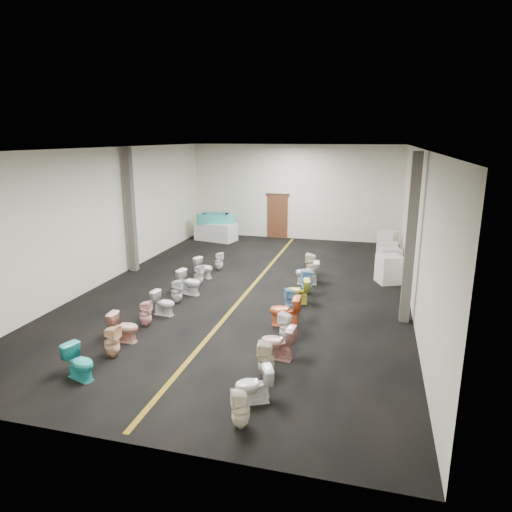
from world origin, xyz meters
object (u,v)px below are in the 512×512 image
object	(u,v)px
toilet_left_2	(124,327)
toilet_left_5	(177,291)
bathtub	(216,218)
appliance_crate_c	(388,253)
toilet_right_2	(266,359)
toilet_left_4	(164,303)
toilet_right_6	(291,301)
toilet_left_8	(204,268)
appliance_crate_d	(387,242)
toilet_left_3	(145,314)
appliance_crate_b	(389,261)
toilet_left_6	(190,282)
toilet_right_8	(307,282)
display_table	(216,232)
toilet_left_1	(112,342)
toilet_right_3	(278,342)
toilet_right_10	(312,265)
toilet_right_7	(297,291)
appliance_crate_a	(389,269)
toilet_right_0	(241,409)
toilet_right_4	(286,327)
toilet_left_0	(80,362)
toilet_right_1	(254,385)
toilet_right_5	(285,311)
toilet_left_7	(199,275)
toilet_right_9	(307,273)

from	to	relation	value
toilet_left_2	toilet_left_5	distance (m)	2.77
bathtub	appliance_crate_c	size ratio (longest dim) A/B	2.29
toilet_right_2	toilet_left_4	bearing A→B (deg)	-132.04
bathtub	toilet_right_6	bearing A→B (deg)	-67.60
toilet_left_8	toilet_right_2	world-z (taller)	toilet_right_2
appliance_crate_d	toilet_left_3	bearing A→B (deg)	-122.74
toilet_left_5	toilet_left_8	xyz separation A→B (m)	(-0.14, 2.62, -0.01)
appliance_crate_b	toilet_left_6	bearing A→B (deg)	-147.53
toilet_right_8	display_table	bearing A→B (deg)	-158.86
display_table	appliance_crate_c	world-z (taller)	display_table
toilet_left_1	toilet_right_3	bearing A→B (deg)	-76.05
toilet_left_2	toilet_right_6	distance (m)	4.56
display_table	toilet_left_4	world-z (taller)	display_table
toilet_right_10	toilet_right_7	bearing A→B (deg)	2.55
toilet_left_5	toilet_left_6	world-z (taller)	toilet_left_6
appliance_crate_a	toilet_left_3	bearing A→B (deg)	-138.72
toilet_left_3	appliance_crate_c	bearing A→B (deg)	-45.43
toilet_left_4	toilet_right_0	distance (m)	5.63
bathtub	toilet_right_4	xyz separation A→B (m)	(5.43, -10.14, -0.71)
bathtub	toilet_right_0	xyz separation A→B (m)	(5.34, -13.70, -0.72)
toilet_left_0	appliance_crate_c	bearing A→B (deg)	-11.54
toilet_left_1	toilet_right_6	world-z (taller)	toilet_left_1
appliance_crate_b	toilet_right_6	size ratio (longest dim) A/B	1.35
appliance_crate_d	toilet_right_1	xyz separation A→B (m)	(-2.57, -12.41, -0.12)
bathtub	toilet_right_1	bearing A→B (deg)	-77.09
toilet_left_2	toilet_right_7	distance (m)	5.13
toilet_left_5	toilet_right_5	world-z (taller)	toilet_right_5
toilet_left_8	toilet_right_4	distance (m)	5.80
toilet_left_4	toilet_left_3	bearing A→B (deg)	-178.89
display_table	toilet_right_5	size ratio (longest dim) A/B	2.34
toilet_left_1	appliance_crate_b	bearing A→B (deg)	-35.94
toilet_right_1	toilet_right_8	xyz separation A→B (m)	(0.04, 6.35, 0.04)
toilet_right_5	toilet_left_5	bearing A→B (deg)	-106.18
toilet_left_7	toilet_right_1	bearing A→B (deg)	-135.14
toilet_right_1	toilet_right_8	size ratio (longest dim) A/B	0.90
toilet_left_4	toilet_right_10	bearing A→B (deg)	-28.86
toilet_right_2	toilet_right_4	xyz separation A→B (m)	(0.07, 1.75, -0.02)
toilet_left_2	toilet_right_2	size ratio (longest dim) A/B	0.96
toilet_right_2	appliance_crate_c	bearing A→B (deg)	159.03
toilet_left_0	toilet_right_9	world-z (taller)	toilet_right_9
bathtub	toilet_right_0	world-z (taller)	bathtub
display_table	toilet_right_2	xyz separation A→B (m)	(5.35, -11.89, -0.04)
display_table	toilet_right_2	world-z (taller)	display_table
toilet_left_1	bathtub	bearing A→B (deg)	8.98
appliance_crate_d	toilet_left_2	xyz separation A→B (m)	(-6.29, -10.66, -0.12)
appliance_crate_a	toilet_right_1	xyz separation A→B (m)	(-2.57, -8.19, -0.12)
toilet_left_1	toilet_left_2	distance (m)	0.82
toilet_right_5	toilet_right_8	bearing A→B (deg)	173.27
toilet_left_5	toilet_right_6	distance (m)	3.44
toilet_right_3	toilet_right_9	size ratio (longest dim) A/B	0.99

